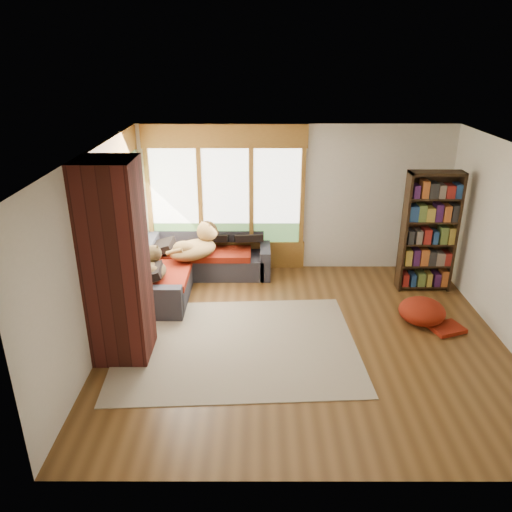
% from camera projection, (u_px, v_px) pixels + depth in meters
% --- Properties ---
extents(floor, '(5.50, 5.50, 0.00)m').
position_uv_depth(floor, '(303.00, 338.00, 6.99)').
color(floor, '#523416').
rests_on(floor, ground).
extents(ceiling, '(5.50, 5.50, 0.00)m').
position_uv_depth(ceiling, '(311.00, 153.00, 5.99)').
color(ceiling, white).
extents(wall_back, '(5.50, 0.04, 2.60)m').
position_uv_depth(wall_back, '(294.00, 199.00, 8.80)').
color(wall_back, silver).
rests_on(wall_back, ground).
extents(wall_front, '(5.50, 0.04, 2.60)m').
position_uv_depth(wall_front, '(335.00, 366.00, 4.18)').
color(wall_front, silver).
rests_on(wall_front, ground).
extents(wall_left, '(0.04, 5.00, 2.60)m').
position_uv_depth(wall_left, '(96.00, 253.00, 6.49)').
color(wall_left, silver).
rests_on(wall_left, ground).
extents(windows_back, '(2.82, 0.10, 1.90)m').
position_uv_depth(windows_back, '(226.00, 197.00, 8.75)').
color(windows_back, olive).
rests_on(windows_back, wall_back).
extents(windows_left, '(0.10, 2.62, 1.90)m').
position_uv_depth(windows_left, '(121.00, 220.00, 7.58)').
color(windows_left, olive).
rests_on(windows_left, wall_left).
extents(roller_blind, '(0.03, 0.72, 0.90)m').
position_uv_depth(roller_blind, '(133.00, 181.00, 8.19)').
color(roller_blind, '#678658').
rests_on(roller_blind, wall_left).
extents(brick_chimney, '(0.70, 0.70, 2.60)m').
position_uv_depth(brick_chimney, '(116.00, 263.00, 6.17)').
color(brick_chimney, '#471914').
rests_on(brick_chimney, ground).
extents(sectional_sofa, '(2.20, 2.20, 0.80)m').
position_uv_depth(sectional_sofa, '(180.00, 269.00, 8.44)').
color(sectional_sofa, '#2A2A2E').
rests_on(sectional_sofa, ground).
extents(area_rug, '(3.38, 2.65, 0.01)m').
position_uv_depth(area_rug, '(237.00, 345.00, 6.84)').
color(area_rug, beige).
rests_on(area_rug, ground).
extents(bookshelf, '(0.86, 0.29, 2.00)m').
position_uv_depth(bookshelf, '(429.00, 232.00, 8.07)').
color(bookshelf, black).
rests_on(bookshelf, ground).
extents(pouf, '(0.76, 0.76, 0.36)m').
position_uv_depth(pouf, '(422.00, 311.00, 7.33)').
color(pouf, maroon).
rests_on(pouf, area_rug).
extents(dog_tan, '(1.02, 1.02, 0.51)m').
position_uv_depth(dog_tan, '(196.00, 240.00, 8.36)').
color(dog_tan, brown).
rests_on(dog_tan, sectional_sofa).
extents(dog_brindle, '(0.49, 0.75, 0.40)m').
position_uv_depth(dog_brindle, '(152.00, 262.00, 7.64)').
color(dog_brindle, '#322618').
rests_on(dog_brindle, sectional_sofa).
extents(throw_pillows, '(1.98, 1.68, 0.45)m').
position_uv_depth(throw_pillows, '(184.00, 241.00, 8.30)').
color(throw_pillows, black).
rests_on(throw_pillows, sectional_sofa).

